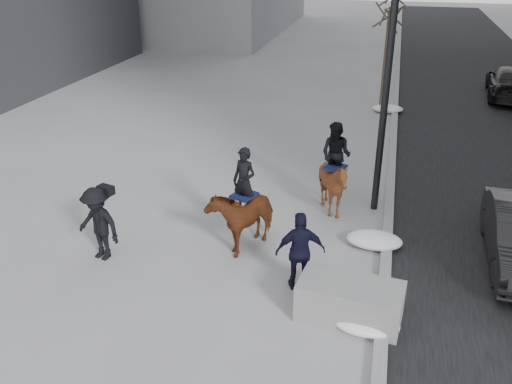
# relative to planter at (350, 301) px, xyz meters

# --- Properties ---
(ground) EXTENTS (120.00, 120.00, 0.00)m
(ground) POSITION_rel_planter_xyz_m (-2.36, 0.85, -0.39)
(ground) COLOR gray
(ground) RESTS_ON ground
(road) EXTENTS (8.00, 90.00, 0.01)m
(road) POSITION_rel_planter_xyz_m (4.64, 10.85, -0.39)
(road) COLOR black
(road) RESTS_ON ground
(curb) EXTENTS (0.25, 90.00, 0.12)m
(curb) POSITION_rel_planter_xyz_m (0.64, 10.85, -0.33)
(curb) COLOR gray
(curb) RESTS_ON ground
(planter) EXTENTS (2.06, 1.20, 0.78)m
(planter) POSITION_rel_planter_xyz_m (0.00, 0.00, 0.00)
(planter) COLOR gray
(planter) RESTS_ON ground
(car_far) EXTENTS (2.46, 5.14, 1.44)m
(car_far) POSITION_rel_planter_xyz_m (5.71, 17.94, 0.33)
(car_far) COLOR black
(car_far) RESTS_ON ground
(tree_near) EXTENTS (1.20, 1.20, 4.71)m
(tree_near) POSITION_rel_planter_xyz_m (0.04, 14.32, 1.96)
(tree_near) COLOR #382821
(tree_near) RESTS_ON ground
(tree_far) EXTENTS (1.20, 1.20, 4.94)m
(tree_far) POSITION_rel_planter_xyz_m (0.04, 20.53, 2.08)
(tree_far) COLOR #33251E
(tree_far) RESTS_ON ground
(mounted_left) EXTENTS (1.47, 2.04, 2.40)m
(mounted_left) POSITION_rel_planter_xyz_m (-2.72, 2.23, 0.50)
(mounted_left) COLOR #461A0E
(mounted_left) RESTS_ON ground
(mounted_right) EXTENTS (1.71, 1.82, 2.48)m
(mounted_right) POSITION_rel_planter_xyz_m (-0.84, 4.37, 0.60)
(mounted_right) COLOR #441C0D
(mounted_right) RESTS_ON ground
(feeder) EXTENTS (1.11, 1.01, 1.75)m
(feeder) POSITION_rel_planter_xyz_m (-1.11, 0.78, 0.49)
(feeder) COLOR black
(feeder) RESTS_ON ground
(camera_crew) EXTENTS (1.27, 0.93, 1.75)m
(camera_crew) POSITION_rel_planter_xyz_m (-5.71, 0.84, 0.49)
(camera_crew) COLOR black
(camera_crew) RESTS_ON ground
(lamppost) EXTENTS (0.25, 0.80, 9.09)m
(lamppost) POSITION_rel_planter_xyz_m (0.24, 4.91, 4.60)
(lamppost) COLOR black
(lamppost) RESTS_ON ground
(snow_piles) EXTENTS (1.32, 15.31, 0.34)m
(snow_piles) POSITION_rel_planter_xyz_m (0.34, 5.62, -0.23)
(snow_piles) COLOR silver
(snow_piles) RESTS_ON ground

